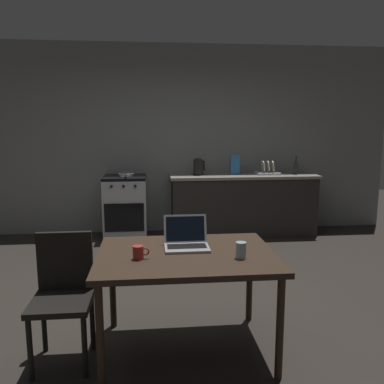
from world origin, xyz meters
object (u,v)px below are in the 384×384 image
electric_kettle (198,167)px  frying_pan (126,175)px  dining_table (186,262)px  stove_oven (125,207)px  dish_rack (268,171)px  bottle (296,166)px  drinking_glass (241,250)px  laptop (186,241)px  chair (63,289)px  cereal_box (235,165)px  coffee_mug (139,252)px

electric_kettle → frying_pan: (-1.03, -0.03, -0.09)m
dining_table → stove_oven: bearing=101.5°
frying_pan → dish_rack: (2.07, 0.03, 0.02)m
bottle → drinking_glass: (-1.53, -3.16, -0.23)m
laptop → frying_pan: 2.97m
bottle → dish_rack: size_ratio=0.79×
dining_table → chair: 0.86m
bottle → cereal_box: size_ratio=0.92×
electric_kettle → cereal_box: 0.54m
drinking_glass → dish_rack: dish_rack is taller
stove_oven → coffee_mug: 3.18m
drinking_glass → stove_oven: bearing=106.9°
stove_oven → bottle: 2.57m
chair → laptop: 0.91m
dining_table → bottle: bearing=57.9°
chair → coffee_mug: (0.52, -0.09, 0.27)m
coffee_mug → cereal_box: cereal_box is taller
coffee_mug → dish_rack: bearing=60.3°
chair → drinking_glass: 1.25m
stove_oven → drinking_glass: bearing=-73.1°
laptop → drinking_glass: 0.44m
drinking_glass → chair: bearing=173.4°
dining_table → laptop: laptop is taller
bottle → coffee_mug: 3.82m
dining_table → dish_rack: bearing=64.3°
dining_table → electric_kettle: (0.44, 3.06, 0.35)m
frying_pan → drinking_glass: size_ratio=3.62×
drinking_glass → dining_table: bearing=156.5°
stove_oven → drinking_glass: stove_oven is taller
chair → dish_rack: 3.87m
dining_table → chair: chair is taller
chair → cereal_box: cereal_box is taller
drinking_glass → dish_rack: bearing=70.8°
bottle → dining_table: bearing=-122.1°
dish_rack → frying_pan: bearing=-179.2°
dining_table → frying_pan: 3.09m
coffee_mug → drinking_glass: (0.68, -0.05, 0.01)m
chair → cereal_box: bearing=78.9°
bottle → cereal_box: bearing=175.6°
laptop → bottle: bottle is taller
drinking_glass → cereal_box: size_ratio=0.38×
chair → bottle: size_ratio=3.31×
bottle → dish_rack: (-0.41, 0.05, -0.08)m
dining_table → electric_kettle: electric_kettle is taller
dish_rack → electric_kettle: bearing=180.0°
bottle → frying_pan: bottle is taller
coffee_mug → dish_rack: size_ratio=0.33×
coffee_mug → dish_rack: 3.64m
chair → laptop: bearing=28.7°
bottle → drinking_glass: bottle is taller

